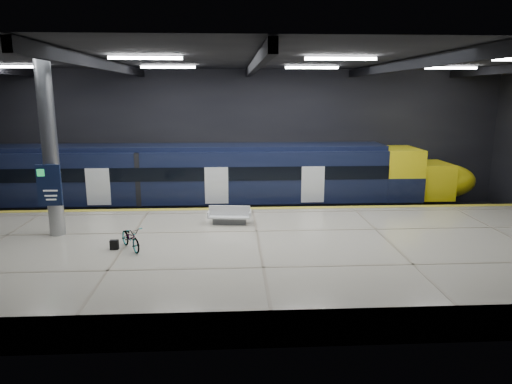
{
  "coord_description": "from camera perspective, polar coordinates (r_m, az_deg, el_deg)",
  "views": [
    {
      "loc": [
        -0.99,
        -18.97,
        6.68
      ],
      "look_at": [
        0.12,
        1.5,
        2.2
      ],
      "focal_mm": 32.0,
      "sensor_mm": 36.0,
      "label": 1
    }
  ],
  "objects": [
    {
      "name": "pannier_bag",
      "position": [
        17.43,
        -17.29,
        -6.31
      ],
      "size": [
        0.3,
        0.18,
        0.35
      ],
      "primitive_type": "cube",
      "rotation": [
        0.0,
        0.0,
        0.01
      ],
      "color": "black",
      "rests_on": "platform"
    },
    {
      "name": "ground",
      "position": [
        20.13,
        -0.1,
        -7.05
      ],
      "size": [
        30.0,
        30.0,
        0.0
      ],
      "primitive_type": "plane",
      "color": "black",
      "rests_on": "ground"
    },
    {
      "name": "train",
      "position": [
        24.98,
        -7.62,
        1.56
      ],
      "size": [
        29.4,
        2.84,
        3.79
      ],
      "color": "black",
      "rests_on": "ground"
    },
    {
      "name": "bench",
      "position": [
        19.82,
        -3.32,
        -3.18
      ],
      "size": [
        1.92,
        0.97,
        0.81
      ],
      "rotation": [
        0.0,
        0.0,
        -0.12
      ],
      "color": "#595B60",
      "rests_on": "platform"
    },
    {
      "name": "info_column",
      "position": [
        19.39,
        -24.35,
        4.67
      ],
      "size": [
        0.9,
        0.78,
        6.9
      ],
      "color": "#9EA0A5",
      "rests_on": "platform"
    },
    {
      "name": "rails",
      "position": [
        25.36,
        -0.75,
        -2.76
      ],
      "size": [
        30.0,
        1.52,
        0.16
      ],
      "color": "gray",
      "rests_on": "ground"
    },
    {
      "name": "bicycle",
      "position": [
        17.21,
        -15.4,
        -5.52
      ],
      "size": [
        1.37,
        1.71,
        0.87
      ],
      "primitive_type": "imported",
      "rotation": [
        0.0,
        0.0,
        0.56
      ],
      "color": "#99999E",
      "rests_on": "platform"
    },
    {
      "name": "platform",
      "position": [
        17.6,
        0.33,
        -8.05
      ],
      "size": [
        30.0,
        11.0,
        1.1
      ],
      "primitive_type": "cube",
      "color": "#B7AD9B",
      "rests_on": "ground"
    },
    {
      "name": "safety_strip",
      "position": [
        22.44,
        -0.47,
        -2.05
      ],
      "size": [
        30.0,
        0.4,
        0.01
      ],
      "primitive_type": "cube",
      "color": "gold",
      "rests_on": "platform"
    },
    {
      "name": "room_shell",
      "position": [
        19.02,
        -0.11,
        9.43
      ],
      "size": [
        30.1,
        16.1,
        8.05
      ],
      "color": "black",
      "rests_on": "ground"
    }
  ]
}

